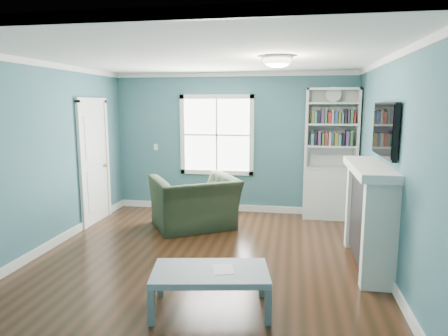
# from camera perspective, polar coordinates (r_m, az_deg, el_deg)

# --- Properties ---
(floor) EXTENTS (5.00, 5.00, 0.00)m
(floor) POSITION_cam_1_polar(r_m,az_deg,el_deg) (5.39, -2.89, -13.00)
(floor) COLOR black
(floor) RESTS_ON ground
(room_walls) EXTENTS (5.00, 5.00, 5.00)m
(room_walls) POSITION_cam_1_polar(r_m,az_deg,el_deg) (5.01, -3.03, 3.99)
(room_walls) COLOR #386270
(room_walls) RESTS_ON ground
(trim) EXTENTS (4.50, 5.00, 2.60)m
(trim) POSITION_cam_1_polar(r_m,az_deg,el_deg) (5.05, -3.00, 0.09)
(trim) COLOR white
(trim) RESTS_ON ground
(window) EXTENTS (1.40, 0.06, 1.50)m
(window) POSITION_cam_1_polar(r_m,az_deg,el_deg) (7.51, -1.05, 4.73)
(window) COLOR white
(window) RESTS_ON room_walls
(bookshelf) EXTENTS (0.90, 0.35, 2.31)m
(bookshelf) POSITION_cam_1_polar(r_m,az_deg,el_deg) (7.28, 14.89, 0.11)
(bookshelf) COLOR silver
(bookshelf) RESTS_ON ground
(fireplace) EXTENTS (0.44, 1.58, 1.30)m
(fireplace) POSITION_cam_1_polar(r_m,az_deg,el_deg) (5.34, 20.04, -6.55)
(fireplace) COLOR black
(fireplace) RESTS_ON ground
(tv) EXTENTS (0.06, 1.10, 0.65)m
(tv) POSITION_cam_1_polar(r_m,az_deg,el_deg) (5.19, 22.01, 5.11)
(tv) COLOR black
(tv) RESTS_ON fireplace
(door) EXTENTS (0.12, 0.98, 2.17)m
(door) POSITION_cam_1_polar(r_m,az_deg,el_deg) (7.16, -18.03, 1.03)
(door) COLOR silver
(door) RESTS_ON ground
(ceiling_fixture) EXTENTS (0.38, 0.38, 0.15)m
(ceiling_fixture) POSITION_cam_1_polar(r_m,az_deg,el_deg) (4.99, 7.62, 15.03)
(ceiling_fixture) COLOR white
(ceiling_fixture) RESTS_ON room_walls
(light_switch) EXTENTS (0.08, 0.01, 0.12)m
(light_switch) POSITION_cam_1_polar(r_m,az_deg,el_deg) (7.84, -9.70, 2.96)
(light_switch) COLOR white
(light_switch) RESTS_ON room_walls
(recliner) EXTENTS (1.55, 1.40, 1.13)m
(recliner) POSITION_cam_1_polar(r_m,az_deg,el_deg) (6.59, -4.24, -3.70)
(recliner) COLOR black
(recliner) RESTS_ON ground
(coffee_table) EXTENTS (1.23, 0.81, 0.41)m
(coffee_table) POSITION_cam_1_polar(r_m,az_deg,el_deg) (4.07, -1.95, -15.07)
(coffee_table) COLOR #555E66
(coffee_table) RESTS_ON ground
(paper_sheet) EXTENTS (0.27, 0.31, 0.00)m
(paper_sheet) POSITION_cam_1_polar(r_m,az_deg,el_deg) (4.07, -0.15, -14.24)
(paper_sheet) COLOR white
(paper_sheet) RESTS_ON coffee_table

